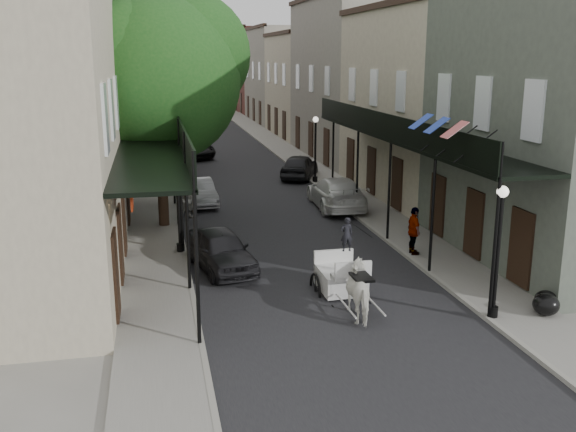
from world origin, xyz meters
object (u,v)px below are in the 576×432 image
tree_far (160,77)px  pedestrian_sidewalk_left (163,188)px  pedestrian_walking (188,200)px  lamppost_left (178,200)px  car_left_far (186,147)px  car_right_near (336,193)px  tree_near (167,72)px  horse (362,291)px  carriage (338,258)px  pedestrian_sidewalk_right (414,231)px  car_left_mid (199,192)px  lamppost_right_near (498,250)px  lamppost_right_far (315,148)px  car_left_near (221,250)px  car_right_far (300,166)px

tree_far → pedestrian_sidewalk_left: size_ratio=5.52×
pedestrian_walking → lamppost_left: bearing=-90.7°
car_left_far → car_right_near: size_ratio=1.04×
tree_near → pedestrian_walking: bearing=60.1°
pedestrian_walking → horse: bearing=-66.0°
car_right_near → carriage: bearing=76.9°
pedestrian_sidewalk_right → car_left_mid: pedestrian_sidewalk_right is taller
lamppost_right_near → pedestrian_sidewalk_left: bearing=118.3°
horse → lamppost_left: bearing=-56.8°
pedestrian_walking → pedestrian_sidewalk_left: size_ratio=1.09×
pedestrian_sidewalk_right → lamppost_right_far: bearing=3.2°
car_left_near → car_right_far: bearing=56.0°
pedestrian_walking → car_right_near: size_ratio=0.33×
pedestrian_sidewalk_right → car_left_mid: bearing=37.3°
lamppost_right_near → car_right_near: size_ratio=0.71×
lamppost_right_far → car_right_near: bearing=-94.7°
tree_near → car_left_mid: size_ratio=2.53×
car_left_far → lamppost_right_far: bearing=-83.7°
tree_far → car_right_far: tree_far is taller
tree_far → lamppost_left: (0.15, -18.18, -3.79)m
lamppost_right_near → car_left_near: 9.24m
lamppost_right_near → car_left_far: lamppost_right_near is taller
tree_near → car_left_mid: bearing=70.0°
carriage → pedestrian_walking: bearing=111.5°
tree_far → car_left_mid: 11.48m
tree_near → horse: 13.45m
car_left_far → car_right_near: (6.20, -17.29, 0.00)m
car_right_near → lamppost_right_near: bearing=94.9°
tree_near → car_right_far: (7.80, 9.64, -5.76)m
tree_near → car_left_mid: tree_near is taller
lamppost_right_near → lamppost_right_far: same height
car_left_far → tree_far: bearing=-132.6°
lamppost_left → car_left_near: size_ratio=0.91×
car_left_mid → car_right_far: size_ratio=0.89×
lamppost_right_far → lamppost_left: bearing=-124.3°
lamppost_right_far → car_left_near: 15.67m
pedestrian_walking → car_right_far: 11.02m
car_left_near → car_right_near: car_right_near is taller
lamppost_right_near → car_right_far: 21.86m
car_left_far → car_left_mid: bearing=-115.3°
horse → car_left_mid: size_ratio=0.47×
horse → carriage: bearing=-90.0°
lamppost_left → pedestrian_sidewalk_right: (8.30, -2.11, -1.05)m
pedestrian_sidewalk_right → car_right_far: bearing=5.0°
horse → pedestrian_sidewalk_right: size_ratio=1.03×
tree_near → car_right_near: 9.83m
lamppost_left → horse: bearing=-56.0°
pedestrian_sidewalk_right → car_left_far: size_ratio=0.32×
horse → car_right_near: size_ratio=0.35×
car_left_mid → car_right_far: bearing=37.1°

